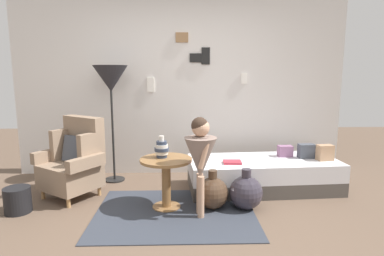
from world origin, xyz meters
The scene contains 16 objects.
ground_plane centered at (0.00, 0.00, 0.00)m, with size 12.00×12.00×0.00m, color brown.
gallery_wall centered at (0.00, 1.95, 1.30)m, with size 4.80×0.12×2.60m.
rug centered at (-0.05, 0.44, 0.01)m, with size 1.71×1.34×0.01m, color #333842.
armchair centered at (-1.29, 1.00, 0.44)m, with size 0.90×0.85×0.97m.
daybed centered at (1.08, 1.15, 0.20)m, with size 1.95×0.93×0.40m.
pillow_head centered at (1.85, 1.09, 0.50)m, with size 0.20×0.12×0.20m, color tan.
pillow_mid centered at (1.66, 1.21, 0.49)m, with size 0.20×0.12×0.18m, color #474C56.
pillow_back centered at (1.41, 1.29, 0.47)m, with size 0.19×0.12×0.14m, color gray.
side_table centered at (-0.15, 0.59, 0.41)m, with size 0.58×0.58×0.57m.
vase_striped centered at (-0.20, 0.64, 0.67)m, with size 0.16×0.16×0.25m.
floor_lamp centered at (-0.93, 1.56, 1.39)m, with size 0.47×0.47×1.61m.
person_child centered at (0.22, 0.36, 0.67)m, with size 0.34×0.34×1.06m.
book_on_daybed centered at (0.65, 0.97, 0.42)m, with size 0.22×0.16×0.03m, color #BA3444.
demijohn_near centered at (0.37, 0.55, 0.18)m, with size 0.36×0.36×0.44m.
demijohn_far centered at (0.74, 0.53, 0.19)m, with size 0.37×0.37×0.46m.
magazine_basket centered at (-1.76, 0.51, 0.14)m, with size 0.28×0.28×0.28m, color black.
Camera 1 is at (0.04, -2.88, 1.50)m, focal length 30.32 mm.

